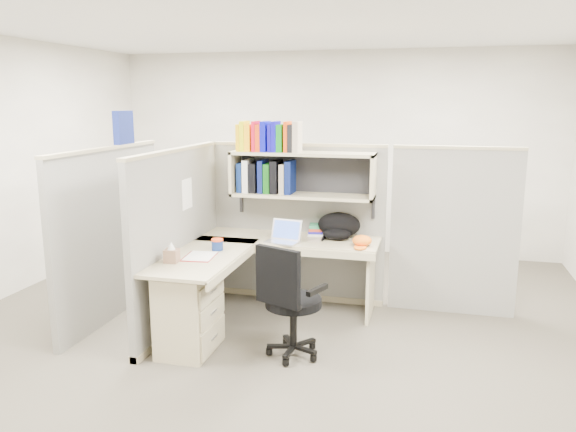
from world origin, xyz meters
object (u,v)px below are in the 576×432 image
(snack_canister, at_px, (217,244))
(task_chair, at_px, (290,318))
(backpack, at_px, (338,226))
(laptop, at_px, (282,232))
(desk, at_px, (219,292))

(snack_canister, relative_size, task_chair, 0.11)
(backpack, xyz_separation_m, task_chair, (-0.19, -1.16, -0.52))
(laptop, height_order, backpack, backpack)
(desk, bearing_deg, laptop, 59.56)
(backpack, relative_size, snack_canister, 3.91)
(laptop, relative_size, backpack, 0.72)
(backpack, height_order, task_chair, backpack)
(laptop, bearing_deg, task_chair, -60.95)
(snack_canister, bearing_deg, desk, -68.21)
(snack_canister, bearing_deg, laptop, 38.69)
(desk, height_order, backpack, backpack)
(snack_canister, bearing_deg, backpack, 35.86)
(desk, xyz_separation_m, laptop, (0.39, 0.66, 0.40))
(backpack, relative_size, task_chair, 0.44)
(laptop, xyz_separation_m, snack_canister, (-0.50, -0.40, -0.05))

